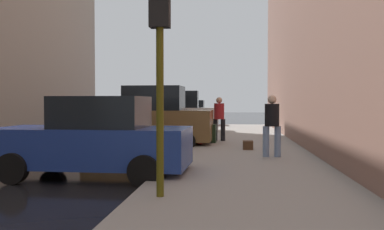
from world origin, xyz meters
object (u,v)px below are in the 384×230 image
object	(u,v)px
pedestrian_in_jeans	(272,122)
duffel_bag	(248,145)
pedestrian_in_red_jacket	(219,116)
rolling_suitcase	(211,133)
parked_blue_sedan	(95,139)
fire_hydrant	(199,134)
parked_white_van	(176,114)
parked_red_hatchback	(187,114)
traffic_light	(160,34)
parked_bronze_suv	(150,119)

from	to	relation	value
pedestrian_in_jeans	duffel_bag	size ratio (longest dim) A/B	3.89
pedestrian_in_red_jacket	rolling_suitcase	world-z (taller)	pedestrian_in_red_jacket
pedestrian_in_jeans	parked_blue_sedan	bearing A→B (deg)	-145.11
fire_hydrant	pedestrian_in_jeans	bearing A→B (deg)	-56.78
fire_hydrant	pedestrian_in_red_jacket	size ratio (longest dim) A/B	0.41
parked_white_van	pedestrian_in_jeans	bearing A→B (deg)	-68.56
fire_hydrant	parked_red_hatchback	bearing A→B (deg)	98.01
parked_red_hatchback	pedestrian_in_red_jacket	xyz separation A→B (m)	(2.48, -11.49, 0.26)
parked_blue_sedan	traffic_light	distance (m)	3.56
pedestrian_in_red_jacket	rolling_suitcase	bearing A→B (deg)	-109.49
rolling_suitcase	duffel_bag	xyz separation A→B (m)	(1.29, -2.24, -0.20)
parked_bronze_suv	parked_red_hatchback	world-z (taller)	parked_bronze_suv
parked_red_hatchback	duffel_bag	distance (m)	14.92
parked_red_hatchback	pedestrian_in_red_jacket	size ratio (longest dim) A/B	2.48
fire_hydrant	duffel_bag	size ratio (longest dim) A/B	1.60
traffic_light	duffel_bag	distance (m)	7.64
parked_bronze_suv	pedestrian_in_red_jacket	distance (m)	2.83
parked_blue_sedan	pedestrian_in_red_jacket	distance (m)	8.08
pedestrian_in_red_jacket	pedestrian_in_jeans	bearing A→B (deg)	-71.48
pedestrian_in_jeans	rolling_suitcase	bearing A→B (deg)	114.93
parked_blue_sedan	pedestrian_in_red_jacket	bearing A→B (deg)	72.13
traffic_light	rolling_suitcase	bearing A→B (deg)	87.83
traffic_light	rolling_suitcase	world-z (taller)	traffic_light
parked_white_van	rolling_suitcase	xyz separation A→B (m)	(2.21, -6.36, -0.54)
parked_bronze_suv	fire_hydrant	size ratio (longest dim) A/B	6.58
pedestrian_in_red_jacket	rolling_suitcase	distance (m)	1.02
parked_blue_sedan	parked_red_hatchback	bearing A→B (deg)	90.00
parked_white_van	rolling_suitcase	bearing A→B (deg)	-70.88
pedestrian_in_red_jacket	fire_hydrant	bearing A→B (deg)	-116.83
rolling_suitcase	pedestrian_in_red_jacket	bearing A→B (deg)	70.51
parked_bronze_suv	rolling_suitcase	world-z (taller)	parked_bronze_suv
parked_blue_sedan	parked_white_van	world-z (taller)	parked_white_van
parked_bronze_suv	parked_red_hatchback	distance (m)	12.85
parked_blue_sedan	pedestrian_in_red_jacket	xyz separation A→B (m)	(2.48, 7.68, 0.26)
parked_blue_sedan	duffel_bag	distance (m)	5.87
parked_bronze_suv	duffel_bag	xyz separation A→B (m)	(3.50, -1.64, -0.74)
pedestrian_in_jeans	duffel_bag	bearing A→B (deg)	108.05
parked_red_hatchback	parked_white_van	bearing A→B (deg)	-90.00
traffic_light	pedestrian_in_jeans	world-z (taller)	traffic_light
parked_white_van	fire_hydrant	size ratio (longest dim) A/B	6.62
pedestrian_in_red_jacket	duffel_bag	size ratio (longest dim) A/B	3.89
parked_white_van	fire_hydrant	xyz separation A→B (m)	(1.80, -6.93, -0.54)
parked_blue_sedan	parked_red_hatchback	size ratio (longest dim) A/B	1.00
parked_red_hatchback	rolling_suitcase	xyz separation A→B (m)	(2.21, -12.26, -0.36)
parked_red_hatchback	fire_hydrant	world-z (taller)	parked_red_hatchback
parked_red_hatchback	pedestrian_in_jeans	xyz separation A→B (m)	(4.09, -16.32, 0.26)
parked_red_hatchback	pedestrian_in_jeans	size ratio (longest dim) A/B	2.48
parked_blue_sedan	parked_bronze_suv	size ratio (longest dim) A/B	0.92
duffel_bag	parked_blue_sedan	bearing A→B (deg)	-126.78
fire_hydrant	rolling_suitcase	bearing A→B (deg)	54.56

